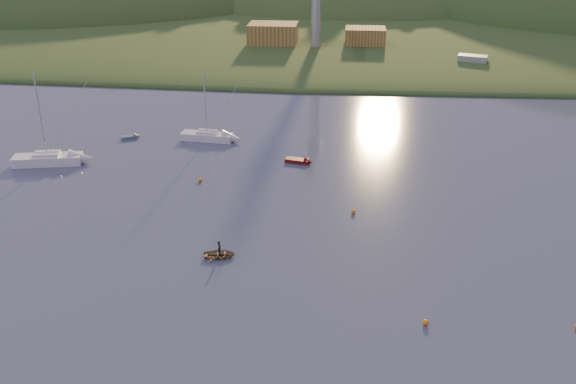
# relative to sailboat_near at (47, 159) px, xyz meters

# --- Properties ---
(shore_slope) EXTENTS (640.00, 150.00, 7.00)m
(shore_slope) POSITION_rel_sailboat_near_xyz_m (30.08, 112.75, -0.79)
(shore_slope) COLOR #304B1E
(shore_slope) RESTS_ON ground
(hill_left) EXTENTS (170.00, 140.00, 44.00)m
(hill_left) POSITION_rel_sailboat_near_xyz_m (-59.92, 147.75, -0.79)
(hill_left) COLOR #304B1E
(hill_left) RESTS_ON ground
(hill_center) EXTENTS (140.00, 120.00, 36.00)m
(hill_center) POSITION_rel_sailboat_near_xyz_m (40.08, 157.75, -0.79)
(hill_center) COLOR #304B1E
(hill_center) RESTS_ON ground
(hillside_trees) EXTENTS (280.00, 50.00, 32.00)m
(hillside_trees) POSITION_rel_sailboat_near_xyz_m (30.08, 132.75, -0.79)
(hillside_trees) COLOR #254719
(hillside_trees) RESTS_ON ground
(wharf) EXTENTS (42.00, 16.00, 2.40)m
(wharf) POSITION_rel_sailboat_near_xyz_m (35.08, 69.75, 0.41)
(wharf) COLOR slate
(wharf) RESTS_ON ground
(shed_west) EXTENTS (11.00, 8.00, 4.80)m
(shed_west) POSITION_rel_sailboat_near_xyz_m (22.08, 70.75, 4.01)
(shed_west) COLOR brown
(shed_west) RESTS_ON wharf
(shed_east) EXTENTS (9.00, 7.00, 4.00)m
(shed_east) POSITION_rel_sailboat_near_xyz_m (43.08, 71.75, 3.61)
(shed_east) COLOR brown
(shed_east) RESTS_ON wharf
(sailboat_near) EXTENTS (9.28, 4.42, 12.39)m
(sailboat_near) POSITION_rel_sailboat_near_xyz_m (0.00, 0.00, 0.00)
(sailboat_near) COLOR white
(sailboat_near) RESTS_ON ground
(sailboat_far) EXTENTS (7.90, 3.13, 10.68)m
(sailboat_far) POSITION_rel_sailboat_near_xyz_m (19.30, 11.58, -0.09)
(sailboat_far) COLOR white
(sailboat_far) RESTS_ON ground
(canoe) EXTENTS (3.45, 2.73, 0.65)m
(canoe) POSITION_rel_sailboat_near_xyz_m (27.88, -22.34, -0.47)
(canoe) COLOR #917A50
(canoe) RESTS_ON ground
(paddler) EXTENTS (0.46, 0.62, 1.55)m
(paddler) POSITION_rel_sailboat_near_xyz_m (27.88, -22.34, -0.01)
(paddler) COLOR black
(paddler) RESTS_ON ground
(red_tender) EXTENTS (3.91, 2.07, 1.27)m
(red_tender) POSITION_rel_sailboat_near_xyz_m (34.06, 3.66, -0.52)
(red_tender) COLOR #5C0E0D
(red_tender) RESTS_ON ground
(grey_dinghy) EXTENTS (2.95, 2.24, 1.04)m
(grey_dinghy) POSITION_rel_sailboat_near_xyz_m (8.05, 11.34, -0.57)
(grey_dinghy) COLOR slate
(grey_dinghy) RESTS_ON ground
(work_vessel) EXTENTS (14.48, 8.45, 3.51)m
(work_vessel) POSITION_rel_sailboat_near_xyz_m (65.08, 58.43, 0.46)
(work_vessel) COLOR slate
(work_vessel) RESTS_ON ground
(buoy_1) EXTENTS (0.50, 0.50, 0.50)m
(buoy_1) POSITION_rel_sailboat_near_xyz_m (41.03, -11.18, -0.54)
(buoy_1) COLOR orange
(buoy_1) RESTS_ON ground
(buoy_3) EXTENTS (0.50, 0.50, 0.50)m
(buoy_3) POSITION_rel_sailboat_near_xyz_m (21.74, -3.98, -0.54)
(buoy_3) COLOR orange
(buoy_3) RESTS_ON ground
(buoy_4) EXTENTS (0.50, 0.50, 0.50)m
(buoy_4) POSITION_rel_sailboat_near_xyz_m (47.10, -31.72, -0.54)
(buoy_4) COLOR orange
(buoy_4) RESTS_ON ground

